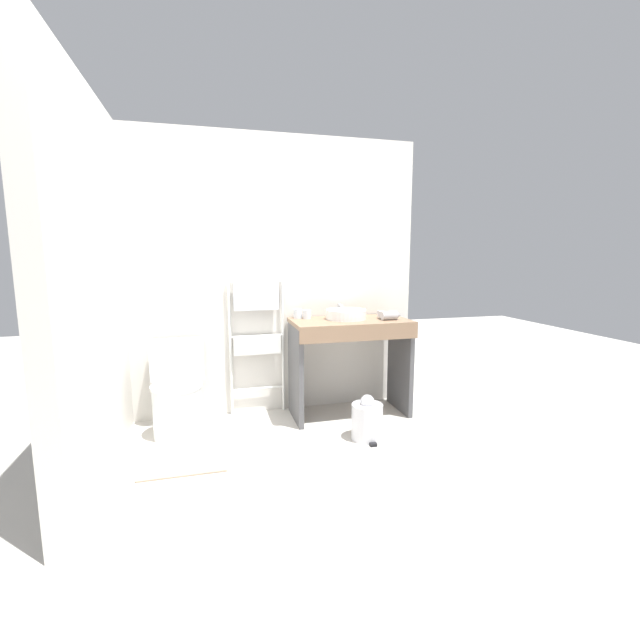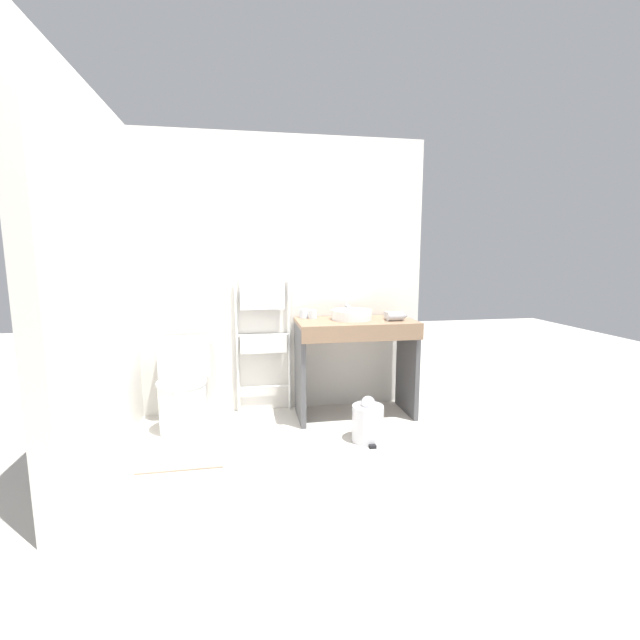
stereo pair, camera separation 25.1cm
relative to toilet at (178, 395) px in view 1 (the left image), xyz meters
The scene contains 13 objects.
ground_plane 1.37m from the toilet, 52.99° to the right, with size 12.00×12.00×0.00m, color beige.
wall_back 1.26m from the toilet, 24.37° to the left, with size 2.62×0.12×2.41m, color silver.
wall_side 1.07m from the toilet, 139.35° to the right, with size 0.12×2.04×2.41m, color silver.
toilet is the anchor object (origin of this frame).
towel_radiator 0.87m from the toilet, 20.85° to the left, with size 0.48×0.06×1.22m.
vanity_counter 1.46m from the toilet, ahead, with size 1.00×0.54×0.85m.
sink_basin 1.52m from the toilet, ahead, with size 0.35×0.35×0.08m.
faucet 1.55m from the toilet, ahead, with size 0.02×0.10×0.11m.
cup_near_wall 1.19m from the toilet, 11.86° to the left, with size 0.08×0.08×0.08m.
cup_near_edge 1.24m from the toilet, ahead, with size 0.07×0.07×0.07m.
hair_dryer 1.85m from the toilet, ahead, with size 0.18×0.18×0.08m.
trash_bin 1.49m from the toilet, 19.79° to the right, with size 0.24×0.27×0.35m.
bath_mat 0.64m from the toilet, 84.25° to the right, with size 0.56×0.36×0.01m, color gray.
Camera 1 is at (-0.55, -2.34, 1.40)m, focal length 24.00 mm.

